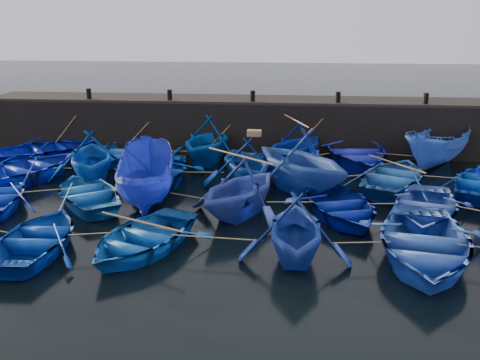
{
  "coord_description": "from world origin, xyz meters",
  "views": [
    {
      "loc": [
        1.76,
        -15.65,
        6.65
      ],
      "look_at": [
        0.0,
        3.2,
        0.7
      ],
      "focal_mm": 40.0,
      "sensor_mm": 36.0,
      "label": 1
    }
  ],
  "objects": [
    {
      "name": "boat_9",
      "position": [
        0.12,
        4.63,
        1.04
      ],
      "size": [
        4.64,
        4.93,
        2.07
      ],
      "primitive_type": "imported",
      "rotation": [
        0.0,
        0.0,
        3.53
      ],
      "color": "navy",
      "rests_on": "ground"
    },
    {
      "name": "boat_17",
      "position": [
        3.56,
        1.44,
        0.45
      ],
      "size": [
        4.22,
        5.07,
        0.91
      ],
      "primitive_type": "imported",
      "rotation": [
        0.0,
        0.0,
        0.28
      ],
      "color": "navy",
      "rests_on": "ground"
    },
    {
      "name": "boat_16",
      "position": [
        0.17,
        1.3,
        1.05
      ],
      "size": [
        4.95,
        5.17,
        2.11
      ],
      "primitive_type": "imported",
      "rotation": [
        0.0,
        0.0,
        -0.5
      ],
      "color": "#263D95",
      "rests_on": "ground"
    },
    {
      "name": "boat_22",
      "position": [
        -2.39,
        -1.74,
        0.45
      ],
      "size": [
        4.41,
        5.12,
        0.89
      ],
      "primitive_type": "imported",
      "rotation": [
        0.0,
        0.0,
        -0.37
      ],
      "color": "#0E4EA4",
      "rests_on": "ground"
    },
    {
      "name": "boat_7",
      "position": [
        -6.18,
        4.64,
        1.11
      ],
      "size": [
        4.86,
        5.21,
        2.22
      ],
      "primitive_type": "imported",
      "rotation": [
        0.0,
        0.0,
        3.49
      ],
      "color": "#033C99",
      "rests_on": "ground"
    },
    {
      "name": "bollard_0",
      "position": [
        -8.0,
        9.6,
        2.87
      ],
      "size": [
        0.24,
        0.24,
        0.5
      ],
      "primitive_type": "cylinder",
      "color": "black",
      "rests_on": "quay_top"
    },
    {
      "name": "boat_23",
      "position": [
        2.02,
        -1.9,
        0.97
      ],
      "size": [
        3.18,
        3.68,
        1.93
      ],
      "primitive_type": "imported",
      "rotation": [
        0.0,
        0.0,
        0.0
      ],
      "color": "navy",
      "rests_on": "ground"
    },
    {
      "name": "boat_18",
      "position": [
        6.36,
        1.54,
        0.45
      ],
      "size": [
        4.24,
        5.08,
        0.91
      ],
      "primitive_type": "imported",
      "rotation": [
        0.0,
        0.0,
        -0.29
      ],
      "color": "blue",
      "rests_on": "ground"
    },
    {
      "name": "bollard_2",
      "position": [
        0.0,
        9.6,
        2.87
      ],
      "size": [
        0.24,
        0.24,
        0.5
      ],
      "primitive_type": "cylinder",
      "color": "black",
      "rests_on": "quay_top"
    },
    {
      "name": "loose_oars",
      "position": [
        1.45,
        3.03,
        1.54
      ],
      "size": [
        10.61,
        11.43,
        1.27
      ],
      "color": "#99724C",
      "rests_on": "ground"
    },
    {
      "name": "boat_4",
      "position": [
        4.83,
        8.31,
        0.57
      ],
      "size": [
        4.53,
        5.93,
        1.15
      ],
      "primitive_type": "imported",
      "rotation": [
        0.0,
        0.0,
        0.11
      ],
      "color": "navy",
      "rests_on": "ground"
    },
    {
      "name": "quay_wall",
      "position": [
        0.0,
        10.5,
        1.25
      ],
      "size": [
        26.0,
        2.5,
        2.5
      ],
      "primitive_type": "cube",
      "color": "black",
      "rests_on": "ground"
    },
    {
      "name": "bollard_4",
      "position": [
        8.0,
        9.6,
        2.87
      ],
      "size": [
        0.24,
        0.24,
        0.5
      ],
      "primitive_type": "cylinder",
      "color": "black",
      "rests_on": "quay_top"
    },
    {
      "name": "quay_top",
      "position": [
        0.0,
        10.5,
        2.56
      ],
      "size": [
        26.0,
        2.5,
        0.12
      ],
      "primitive_type": "cube",
      "color": "black",
      "rests_on": "quay_wall"
    },
    {
      "name": "ground",
      "position": [
        0.0,
        0.0,
        0.0
      ],
      "size": [
        120.0,
        120.0,
        0.0
      ],
      "primitive_type": "plane",
      "color": "black",
      "rests_on": "ground"
    },
    {
      "name": "boat_8",
      "position": [
        -3.46,
        4.52,
        0.49
      ],
      "size": [
        3.45,
        4.78,
        0.98
      ],
      "primitive_type": "imported",
      "rotation": [
        0.0,
        0.0,
        0.01
      ],
      "color": "#043FA7",
      "rests_on": "ground"
    },
    {
      "name": "boat_5",
      "position": [
        8.34,
        7.93,
        0.98
      ],
      "size": [
        4.5,
        5.19,
        1.95
      ],
      "primitive_type": "imported",
      "rotation": [
        0.0,
        0.0,
        -0.63
      ],
      "color": "blue",
      "rests_on": "ground"
    },
    {
      "name": "boat_3",
      "position": [
        2.06,
        7.61,
        1.04
      ],
      "size": [
        5.05,
        5.19,
        2.08
      ],
      "primitive_type": "imported",
      "rotation": [
        0.0,
        0.0,
        -0.6
      ],
      "color": "#042092",
      "rests_on": "ground"
    },
    {
      "name": "boat_15",
      "position": [
        -3.25,
        1.93,
        1.03
      ],
      "size": [
        3.01,
        5.6,
        2.06
      ],
      "primitive_type": "imported",
      "rotation": [
        0.0,
        0.0,
        3.34
      ],
      "color": "#16269E",
      "rests_on": "ground"
    },
    {
      "name": "bollard_3",
      "position": [
        4.0,
        9.6,
        2.87
      ],
      "size": [
        0.24,
        0.24,
        0.5
      ],
      "primitive_type": "cylinder",
      "color": "black",
      "rests_on": "quay_top"
    },
    {
      "name": "boat_0",
      "position": [
        -9.62,
        7.67,
        0.51
      ],
      "size": [
        6.09,
        5.84,
        1.03
      ],
      "primitive_type": "imported",
      "rotation": [
        0.0,
        0.0,
        2.23
      ],
      "color": "#000C8F",
      "rests_on": "ground"
    },
    {
      "name": "boat_10",
      "position": [
        2.24,
        4.19,
        1.28
      ],
      "size": [
        6.37,
        6.42,
        2.56
      ],
      "primitive_type": "imported",
      "rotation": [
        0.0,
        0.0,
        3.87
      ],
      "color": "#204597",
      "rests_on": "ground"
    },
    {
      "name": "boat_6",
      "position": [
        -8.98,
        4.59,
        0.51
      ],
      "size": [
        5.36,
        5.96,
        1.02
      ],
      "primitive_type": "imported",
      "rotation": [
        0.0,
        0.0,
        2.66
      ],
      "color": "#092099",
      "rests_on": "ground"
    },
    {
      "name": "bollard_1",
      "position": [
        -4.0,
        9.6,
        2.87
      ],
      "size": [
        0.24,
        0.24,
        0.5
      ],
      "primitive_type": "cylinder",
      "color": "black",
      "rests_on": "quay_top"
    },
    {
      "name": "wooden_crate",
      "position": [
        0.42,
        4.63,
        2.18
      ],
      "size": [
        0.55,
        0.4,
        0.22
      ],
      "primitive_type": "cube",
      "color": "brown",
      "rests_on": "boat_9"
    },
    {
      "name": "mooring_ropes",
      "position": [
        0.02,
        4.94,
        0.87
      ],
      "size": [
        18.31,
        11.71,
        2.1
      ],
      "color": "tan",
      "rests_on": "ground"
    },
    {
      "name": "boat_14",
      "position": [
        -5.42,
        2.02,
        0.44
      ],
      "size": [
        4.9,
        5.19,
        0.88
      ],
      "primitive_type": "imported",
      "rotation": [
        0.0,
        0.0,
        3.76
      ],
      "color": "#175CA9",
      "rests_on": "ground"
    },
    {
      "name": "boat_24",
      "position": [
        5.57,
        -1.65,
        0.55
      ],
      "size": [
        4.61,
        5.88,
        1.11
      ],
      "primitive_type": "imported",
      "rotation": [
        0.0,
        0.0,
        -0.16
      ],
      "color": "#274CAE",
      "rests_on": "ground"
    },
    {
      "name": "boat_2",
      "position": [
        -1.96,
        7.85,
        1.11
      ],
      "size": [
        4.42,
        4.87,
        2.22
      ],
      "primitive_type": "imported",
      "rotation": [
        0.0,
        0.0,
        -0.2
      ],
      "color": "#00408D",
      "rests_on": "ground"
    },
    {
      "name": "boat_21",
      "position": [
        -5.38,
        -2.02,
        0.43
      ],
      "size": [
        3.12,
        4.25,
        0.86
      ],
      "primitive_type": "imported",
      "rotation": [
        0.0,
        0.0,
        3.18
      ],
      "color": "navy",
      "rests_on": "ground"
    },
    {
      "name": "boat_11",
      "position": [
        5.96,
        4.94,
        0.49
      ],
      "size": [
        5.02,
        5.68,
        0.98
      ],
      "primitive_type": "imported",
      "rotation": [
        0.0,
        0.0,
        2.71
      ],
      "color": "#1E5497",
      "rests_on": "ground"
    },
    {
      "name": "boat_1",
      "position": [
        -5.99,
        7.82,
        0.46
      ],
      "size": [
        3.18,
        4.42,
        0.91
      ],
      "primitive_type": "imported",
      "rotation": [
        0.0,
        0.0,
        -0.01
      ],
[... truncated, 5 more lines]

